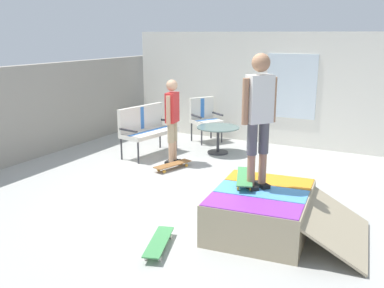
# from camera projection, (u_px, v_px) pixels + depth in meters

# --- Properties ---
(ground_plane) EXTENTS (12.00, 12.00, 0.10)m
(ground_plane) POSITION_uv_depth(u_px,v_px,m) (199.00, 198.00, 6.81)
(ground_plane) COLOR #A8A8A3
(back_wall_cinderblock) EXTENTS (9.00, 0.20, 1.88)m
(back_wall_cinderblock) POSITION_uv_depth(u_px,v_px,m) (15.00, 115.00, 8.37)
(back_wall_cinderblock) COLOR gray
(back_wall_cinderblock) RESTS_ON ground_plane
(house_facade) EXTENTS (0.23, 6.00, 2.51)m
(house_facade) POSITION_uv_depth(u_px,v_px,m) (254.00, 88.00, 9.96)
(house_facade) COLOR white
(house_facade) RESTS_ON ground_plane
(skate_ramp) EXTENTS (1.63, 2.03, 0.55)m
(skate_ramp) POSITION_uv_depth(u_px,v_px,m) (263.00, 211.00, 5.51)
(skate_ramp) COLOR tan
(skate_ramp) RESTS_ON ground_plane
(patio_bench) EXTENTS (1.32, 0.75, 1.02)m
(patio_bench) POSITION_uv_depth(u_px,v_px,m) (145.00, 126.00, 8.96)
(patio_bench) COLOR #38383D
(patio_bench) RESTS_ON ground_plane
(patio_chair_near_house) EXTENTS (0.82, 0.80, 1.02)m
(patio_chair_near_house) POSITION_uv_depth(u_px,v_px,m) (204.00, 115.00, 10.11)
(patio_chair_near_house) COLOR #38383D
(patio_chair_near_house) RESTS_ON ground_plane
(patio_table) EXTENTS (0.90, 0.90, 0.57)m
(patio_table) POSITION_uv_depth(u_px,v_px,m) (218.00, 135.00, 9.11)
(patio_table) COLOR #38383D
(patio_table) RESTS_ON ground_plane
(person_watching) EXTENTS (0.48, 0.28, 1.64)m
(person_watching) POSITION_uv_depth(u_px,v_px,m) (172.00, 116.00, 8.27)
(person_watching) COLOR black
(person_watching) RESTS_ON ground_plane
(person_skater) EXTENTS (0.39, 0.36, 1.71)m
(person_skater) POSITION_uv_depth(u_px,v_px,m) (259.00, 111.00, 5.33)
(person_skater) COLOR black
(person_skater) RESTS_ON skate_ramp
(skateboard_by_bench) EXTENTS (0.82, 0.44, 0.10)m
(skateboard_by_bench) POSITION_uv_depth(u_px,v_px,m) (173.00, 165.00, 8.11)
(skateboard_by_bench) COLOR brown
(skateboard_by_bench) RESTS_ON ground_plane
(skateboard_spare) EXTENTS (0.82, 0.44, 0.10)m
(skateboard_spare) POSITION_uv_depth(u_px,v_px,m) (159.00, 242.00, 5.10)
(skateboard_spare) COLOR #3F8C4C
(skateboard_spare) RESTS_ON ground_plane
(skateboard_on_ramp) EXTENTS (0.82, 0.46, 0.10)m
(skateboard_on_ramp) POSITION_uv_depth(u_px,v_px,m) (245.00, 177.00, 5.71)
(skateboard_on_ramp) COLOR #3F8C4C
(skateboard_on_ramp) RESTS_ON skate_ramp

